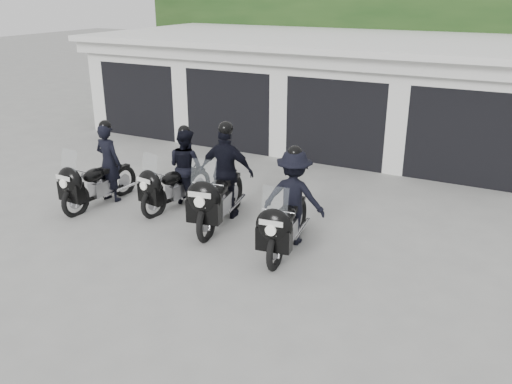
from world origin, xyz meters
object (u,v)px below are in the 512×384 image
at_px(police_bike_a, 99,172).
at_px(police_bike_d, 291,204).
at_px(police_bike_b, 180,172).
at_px(police_bike_c, 223,179).

xyz_separation_m(police_bike_a, police_bike_d, (4.34, 0.03, 0.07)).
bearing_deg(police_bike_a, police_bike_b, 28.76).
bearing_deg(police_bike_c, police_bike_b, 156.97).
distance_m(police_bike_a, police_bike_d, 4.34).
xyz_separation_m(police_bike_a, police_bike_b, (1.52, 0.73, 0.02)).
bearing_deg(police_bike_c, police_bike_d, -24.75).
bearing_deg(police_bike_d, police_bike_a, 173.19).
relative_size(police_bike_a, police_bike_d, 0.98).
height_order(police_bike_b, police_bike_d, police_bike_d).
bearing_deg(police_bike_a, police_bike_d, 3.60).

